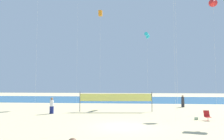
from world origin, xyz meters
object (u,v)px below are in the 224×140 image
beach_handbag (196,118)px  volleyball_net (116,98)px  kite_orange_box (100,14)px  beachgoer_charcoal_shirt (183,100)px  kite_cyan_tube (147,35)px  beachgoer_white_shirt (52,105)px  kite_red_delta (213,2)px  folding_beach_chair (207,115)px

beach_handbag → volleyball_net: bearing=147.6°
volleyball_net → kite_orange_box: size_ratio=0.56×
beachgoer_charcoal_shirt → kite_cyan_tube: 11.49m
beachgoer_white_shirt → volleyball_net: size_ratio=0.21×
kite_orange_box → kite_red_delta: size_ratio=1.10×
beachgoer_charcoal_shirt → beach_handbag: (-1.45, -10.77, -0.84)m
beachgoer_charcoal_shirt → kite_orange_box: 19.39m
beachgoer_white_shirt → beach_handbag: size_ratio=5.94×
beachgoer_charcoal_shirt → beach_handbag: bearing=106.1°
kite_cyan_tube → kite_orange_box: bearing=172.0°
volleyball_net → kite_orange_box: (-3.24, 9.00, 13.70)m
folding_beach_chair → beachgoer_white_shirt: bearing=-146.3°
beachgoer_white_shirt → kite_cyan_tube: (11.66, 10.19, 10.19)m
kite_cyan_tube → beachgoer_white_shirt: bearing=-138.9°
folding_beach_chair → kite_cyan_tube: (-4.29, 13.16, 10.70)m
volleyball_net → beach_handbag: size_ratio=28.64×
beachgoer_charcoal_shirt → kite_cyan_tube: kite_cyan_tube is taller
beach_handbag → kite_orange_box: bearing=128.5°
folding_beach_chair → beach_handbag: size_ratio=2.88×
kite_orange_box → kite_red_delta: (15.78, -7.08, -1.43)m
kite_red_delta → kite_cyan_tube: size_ratio=1.26×
beachgoer_white_shirt → kite_red_delta: 23.93m
beach_handbag → folding_beach_chair: bearing=-14.9°
kite_cyan_tube → beach_handbag: bearing=-75.3°
folding_beach_chair → kite_cyan_tube: bearing=152.3°
folding_beach_chair → volleyball_net: 10.32m
folding_beach_chair → kite_red_delta: bearing=106.7°
beachgoer_white_shirt → kite_orange_box: (3.91, 11.28, 14.37)m
kite_red_delta → kite_cyan_tube: bearing=143.3°
folding_beach_chair → kite_red_delta: 15.70m
beachgoer_white_shirt → kite_red_delta: (19.69, 4.20, 12.94)m
folding_beach_chair → volleyball_net: size_ratio=0.10×
beachgoer_charcoal_shirt → volleyball_net: size_ratio=0.20×
beach_handbag → kite_red_delta: size_ratio=0.02×
beach_handbag → kite_orange_box: 23.50m
beachgoer_charcoal_shirt → kite_orange_box: bearing=9.3°
volleyball_net → folding_beach_chair: bearing=-30.8°
beachgoer_white_shirt → kite_red_delta: bearing=-161.6°
beachgoer_white_shirt → kite_orange_box: bearing=-102.7°
volleyball_net → kite_orange_box: bearing=109.8°
beachgoer_charcoal_shirt → folding_beach_chair: 11.03m
beachgoer_charcoal_shirt → beach_handbag: 10.90m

